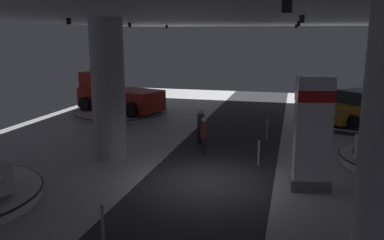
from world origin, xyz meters
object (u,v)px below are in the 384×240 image
Objects in this scene: display_platform_far_right at (356,124)px; display_car_far_right at (358,108)px; brand_sign_pylon at (313,132)px; visitor_walking_near at (204,133)px; pickup_truck_far_left at (116,95)px; column_left at (108,90)px; visitor_walking_far at (201,125)px; display_platform_far_left at (121,113)px.

display_platform_far_right is 1.04× the size of display_car_far_right.
visitor_walking_near is (-4.11, 2.81, -0.98)m from brand_sign_pylon.
brand_sign_pylon is 0.64× the size of pickup_truck_far_left.
brand_sign_pylon reaches higher than display_car_far_right.
display_car_far_right is at bearing 38.75° from column_left.
display_platform_far_right is 9.15m from visitor_walking_far.
pickup_truck_far_left is (-0.30, 0.10, 1.06)m from display_platform_far_left.
display_car_far_right reaches higher than display_platform_far_right.
brand_sign_pylon is 2.29× the size of visitor_walking_near.
brand_sign_pylon is 6.40m from visitor_walking_far.
visitor_walking_far is (6.53, -5.29, -0.32)m from pickup_truck_far_left.
visitor_walking_far is (6.23, -5.19, 0.74)m from display_platform_far_left.
column_left reaches higher than brand_sign_pylon.
visitor_walking_far is (-7.30, -5.51, -0.12)m from display_car_far_right.
column_left is 13.51m from display_platform_far_right.
visitor_walking_near is (-6.79, -7.02, 0.76)m from display_platform_far_right.
brand_sign_pylon is at bearing -40.89° from pickup_truck_far_left.
pickup_truck_far_left is 9.78m from visitor_walking_near.
pickup_truck_far_left is at bearing 139.11° from brand_sign_pylon.
column_left reaches higher than display_platform_far_left.
column_left is 7.86m from brand_sign_pylon.
display_car_far_right is at bearing 0.92° from pickup_truck_far_left.
display_platform_far_left is at bearing 134.96° from visitor_walking_near.
pickup_truck_far_left is at bearing 135.80° from visitor_walking_near.
display_car_far_right reaches higher than visitor_walking_far.
pickup_truck_far_left is at bearing -179.08° from display_car_far_right.
display_car_far_right is 13.55m from display_platform_far_left.
brand_sign_pylon reaches higher than pickup_truck_far_left.
display_platform_far_left is 1.11m from pickup_truck_far_left.
pickup_truck_far_left is (-3.46, 8.09, -1.52)m from column_left.
visitor_walking_near reaches higher than display_platform_far_right.
column_left is 0.97× the size of pickup_truck_far_left.
display_platform_far_left is 8.14m from visitor_walking_far.
display_car_far_right reaches higher than visitor_walking_near.
column_left reaches higher than visitor_walking_far.
display_platform_far_right is 2.83× the size of visitor_walking_near.
display_platform_far_right is 13.50m from display_platform_far_left.
display_platform_far_right is (2.68, 9.83, -1.74)m from brand_sign_pylon.
visitor_walking_near is (7.01, -6.82, -0.32)m from pickup_truck_far_left.
pickup_truck_far_left is at bearing 161.33° from display_platform_far_left.
pickup_truck_far_left reaches higher than visitor_walking_far.
visitor_walking_far is at bearing -39.01° from pickup_truck_far_left.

